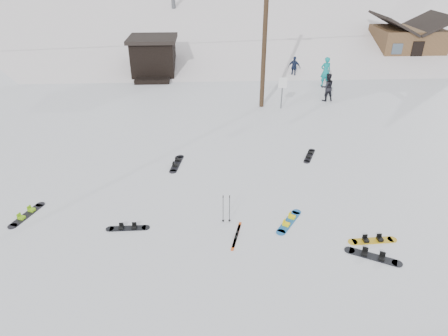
{
  "coord_description": "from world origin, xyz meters",
  "views": [
    {
      "loc": [
        -1.28,
        -8.42,
        8.25
      ],
      "look_at": [
        -0.7,
        3.97,
        1.4
      ],
      "focal_mm": 32.0,
      "sensor_mm": 36.0,
      "label": 1
    }
  ],
  "objects_px": {
    "utility_pole": "(265,24)",
    "hero_snowboard": "(289,221)",
    "hero_skis": "(236,236)",
    "cabin": "(406,43)"
  },
  "relations": [
    {
      "from": "hero_snowboard",
      "to": "hero_skis",
      "type": "xyz_separation_m",
      "value": [
        -1.86,
        -0.67,
        -0.01
      ]
    },
    {
      "from": "utility_pole",
      "to": "hero_skis",
      "type": "bearing_deg",
      "value": -101.15
    },
    {
      "from": "utility_pole",
      "to": "hero_snowboard",
      "type": "relative_size",
      "value": 6.25
    },
    {
      "from": "hero_snowboard",
      "to": "hero_skis",
      "type": "relative_size",
      "value": 0.98
    },
    {
      "from": "utility_pole",
      "to": "cabin",
      "type": "distance_m",
      "value": 16.71
    },
    {
      "from": "cabin",
      "to": "hero_skis",
      "type": "bearing_deg",
      "value": -124.83
    },
    {
      "from": "cabin",
      "to": "hero_snowboard",
      "type": "height_order",
      "value": "cabin"
    },
    {
      "from": "hero_snowboard",
      "to": "hero_skis",
      "type": "bearing_deg",
      "value": 143.91
    },
    {
      "from": "cabin",
      "to": "hero_snowboard",
      "type": "bearing_deg",
      "value": -122.24
    },
    {
      "from": "utility_pole",
      "to": "cabin",
      "type": "xyz_separation_m",
      "value": [
        13.0,
        10.0,
        -3.2
      ]
    }
  ]
}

